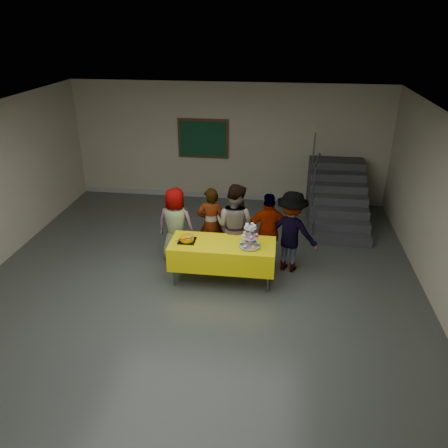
# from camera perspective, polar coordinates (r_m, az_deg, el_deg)

# --- Properties ---
(room_shell) EXTENTS (10.00, 10.04, 3.02)m
(room_shell) POSITION_cam_1_polar(r_m,az_deg,el_deg) (6.40, -4.92, 4.53)
(room_shell) COLOR #4C514C
(room_shell) RESTS_ON ground
(bake_table) EXTENTS (1.88, 0.78, 0.77)m
(bake_table) POSITION_cam_1_polar(r_m,az_deg,el_deg) (7.86, -0.19, -3.88)
(bake_table) COLOR #595960
(bake_table) RESTS_ON ground
(cupcake_stand) EXTENTS (0.38, 0.38, 0.44)m
(cupcake_stand) POSITION_cam_1_polar(r_m,az_deg,el_deg) (7.56, 3.42, -1.78)
(cupcake_stand) COLOR silver
(cupcake_stand) RESTS_ON bake_table
(bear_cake) EXTENTS (0.32, 0.36, 0.12)m
(bear_cake) POSITION_cam_1_polar(r_m,az_deg,el_deg) (7.82, -4.86, -1.86)
(bear_cake) COLOR black
(bear_cake) RESTS_ON bake_table
(schoolchild_a) EXTENTS (0.78, 0.55, 1.50)m
(schoolchild_a) POSITION_cam_1_polar(r_m,az_deg,el_deg) (8.51, -6.32, -0.12)
(schoolchild_a) COLOR slate
(schoolchild_a) RESTS_ON ground
(schoolchild_b) EXTENTS (0.61, 0.46, 1.50)m
(schoolchild_b) POSITION_cam_1_polar(r_m,az_deg,el_deg) (8.50, -1.71, -0.01)
(schoolchild_b) COLOR slate
(schoolchild_b) RESTS_ON ground
(schoolchild_c) EXTENTS (0.98, 0.88, 1.65)m
(schoolchild_c) POSITION_cam_1_polar(r_m,az_deg,el_deg) (8.27, 1.43, -0.17)
(schoolchild_c) COLOR slate
(schoolchild_c) RESTS_ON ground
(schoolchild_d) EXTENTS (0.93, 0.48, 1.52)m
(schoolchild_d) POSITION_cam_1_polar(r_m,az_deg,el_deg) (8.21, 5.87, -1.04)
(schoolchild_d) COLOR slate
(schoolchild_d) RESTS_ON ground
(schoolchild_e) EXTENTS (1.15, 0.87, 1.58)m
(schoolchild_e) POSITION_cam_1_polar(r_m,az_deg,el_deg) (8.20, 8.74, -1.02)
(schoolchild_e) COLOR slate
(schoolchild_e) RESTS_ON ground
(staircase) EXTENTS (1.30, 2.40, 2.04)m
(staircase) POSITION_cam_1_polar(r_m,az_deg,el_deg) (10.77, 14.39, 3.30)
(staircase) COLOR #424447
(staircase) RESTS_ON ground
(noticeboard) EXTENTS (1.30, 0.05, 1.00)m
(noticeboard) POSITION_cam_1_polar(r_m,az_deg,el_deg) (11.31, -2.74, 11.06)
(noticeboard) COLOR #472B16
(noticeboard) RESTS_ON ground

